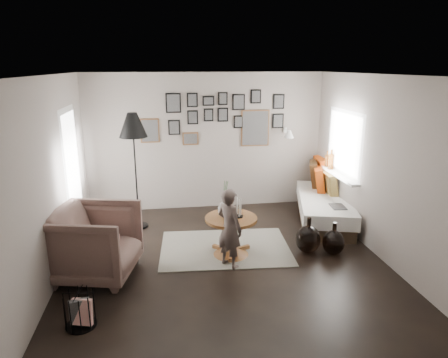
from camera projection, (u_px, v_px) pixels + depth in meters
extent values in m
plane|color=black|center=(226.00, 262.00, 5.71)|extent=(4.80, 4.80, 0.00)
plane|color=gray|center=(206.00, 142.00, 7.63)|extent=(4.50, 0.00, 4.50)
plane|color=gray|center=(275.00, 256.00, 3.07)|extent=(4.50, 0.00, 4.50)
plane|color=gray|center=(50.00, 182.00, 5.02)|extent=(0.00, 4.80, 4.80)
plane|color=gray|center=(382.00, 169.00, 5.68)|extent=(0.00, 4.80, 4.80)
plane|color=white|center=(226.00, 75.00, 4.99)|extent=(4.80, 4.80, 0.00)
plane|color=white|center=(73.00, 176.00, 6.23)|extent=(0.00, 2.14, 2.14)
plane|color=white|center=(73.00, 176.00, 6.23)|extent=(0.00, 1.88, 1.88)
plane|color=white|center=(73.00, 176.00, 6.23)|extent=(0.00, 1.93, 1.93)
plane|color=white|center=(345.00, 143.00, 6.78)|extent=(0.00, 1.30, 1.30)
plane|color=white|center=(345.00, 143.00, 6.78)|extent=(0.00, 1.14, 1.14)
cube|color=white|center=(339.00, 175.00, 6.93)|extent=(0.15, 1.32, 0.04)
cylinder|color=#8C4C14|center=(331.00, 162.00, 7.21)|extent=(0.10, 0.10, 0.28)
cylinder|color=#8C4C14|center=(327.00, 161.00, 7.38)|extent=(0.08, 0.08, 0.22)
cube|color=brown|center=(150.00, 131.00, 7.39)|extent=(0.35, 0.03, 0.45)
cube|color=black|center=(150.00, 131.00, 7.37)|extent=(0.30, 0.01, 0.40)
cube|color=black|center=(173.00, 103.00, 7.32)|extent=(0.28, 0.03, 0.36)
cube|color=black|center=(173.00, 103.00, 7.30)|extent=(0.23, 0.01, 0.31)
cube|color=black|center=(174.00, 127.00, 7.44)|extent=(0.22, 0.03, 0.28)
cube|color=black|center=(174.00, 128.00, 7.43)|extent=(0.17, 0.01, 0.23)
cube|color=black|center=(192.00, 100.00, 7.36)|extent=(0.20, 0.03, 0.26)
cube|color=black|center=(192.00, 100.00, 7.34)|extent=(0.15, 0.01, 0.21)
cube|color=black|center=(193.00, 117.00, 7.45)|extent=(0.20, 0.03, 0.26)
cube|color=black|center=(193.00, 117.00, 7.43)|extent=(0.15, 0.01, 0.21)
cube|color=black|center=(208.00, 101.00, 7.41)|extent=(0.22, 0.03, 0.18)
cube|color=black|center=(209.00, 101.00, 7.39)|extent=(0.17, 0.01, 0.13)
cube|color=black|center=(209.00, 115.00, 7.48)|extent=(0.18, 0.03, 0.24)
cube|color=black|center=(209.00, 115.00, 7.46)|extent=(0.13, 0.01, 0.19)
cube|color=black|center=(223.00, 98.00, 7.44)|extent=(0.18, 0.03, 0.24)
cube|color=black|center=(223.00, 99.00, 7.42)|extent=(0.13, 0.01, 0.19)
cube|color=black|center=(223.00, 115.00, 7.52)|extent=(0.20, 0.03, 0.26)
cube|color=black|center=(223.00, 115.00, 7.50)|extent=(0.15, 0.01, 0.21)
cube|color=black|center=(239.00, 102.00, 7.50)|extent=(0.24, 0.03, 0.30)
cube|color=black|center=(239.00, 102.00, 7.48)|extent=(0.19, 0.01, 0.25)
cube|color=black|center=(238.00, 122.00, 7.60)|extent=(0.18, 0.03, 0.24)
cube|color=black|center=(239.00, 122.00, 7.59)|extent=(0.13, 0.01, 0.19)
cube|color=brown|center=(255.00, 128.00, 7.69)|extent=(0.55, 0.03, 0.70)
cube|color=black|center=(255.00, 128.00, 7.67)|extent=(0.50, 0.01, 0.65)
cube|color=black|center=(256.00, 96.00, 7.52)|extent=(0.20, 0.03, 0.26)
cube|color=black|center=(256.00, 97.00, 7.51)|extent=(0.15, 0.01, 0.21)
cube|color=black|center=(279.00, 102.00, 7.62)|extent=(0.22, 0.03, 0.28)
cube|color=black|center=(279.00, 102.00, 7.60)|extent=(0.17, 0.01, 0.23)
cube|color=black|center=(278.00, 121.00, 7.72)|extent=(0.22, 0.03, 0.28)
cube|color=black|center=(278.00, 121.00, 7.70)|extent=(0.17, 0.01, 0.23)
cube|color=brown|center=(190.00, 139.00, 7.55)|extent=(0.30, 0.03, 0.24)
cube|color=black|center=(191.00, 139.00, 7.53)|extent=(0.25, 0.01, 0.19)
cube|color=white|center=(285.00, 130.00, 7.78)|extent=(0.06, 0.04, 0.10)
cylinder|color=white|center=(287.00, 130.00, 7.66)|extent=(0.02, 0.24, 0.02)
cone|color=white|center=(289.00, 134.00, 7.55)|extent=(0.18, 0.18, 0.14)
cube|color=beige|center=(225.00, 248.00, 6.15)|extent=(2.05, 1.51, 0.01)
cone|color=brown|center=(231.00, 251.00, 5.92)|extent=(0.56, 0.56, 0.11)
cylinder|color=brown|center=(231.00, 236.00, 5.85)|extent=(0.12, 0.12, 0.43)
cylinder|color=brown|center=(231.00, 219.00, 5.78)|extent=(0.76, 0.76, 0.04)
ellipsoid|color=black|center=(225.00, 209.00, 5.75)|extent=(0.22, 0.22, 0.24)
cylinder|color=black|center=(225.00, 200.00, 5.71)|extent=(0.07, 0.07, 0.04)
cylinder|color=black|center=(239.00, 216.00, 5.79)|extent=(0.13, 0.13, 0.02)
cube|color=black|center=(323.00, 215.00, 7.22)|extent=(1.31, 2.08, 0.22)
cube|color=silver|center=(324.00, 203.00, 7.16)|extent=(1.38, 2.15, 0.24)
cube|color=#B1380A|center=(311.00, 172.00, 7.81)|extent=(0.31, 0.60, 0.57)
cube|color=#382311|center=(305.00, 175.00, 7.70)|extent=(0.40, 0.56, 0.51)
cube|color=brown|center=(322.00, 177.00, 7.59)|extent=(0.24, 0.50, 0.49)
cube|color=#B1380A|center=(314.00, 180.00, 7.43)|extent=(0.36, 0.51, 0.47)
cube|color=brown|center=(326.00, 183.00, 7.28)|extent=(0.24, 0.44, 0.43)
cube|color=black|center=(338.00, 207.00, 6.60)|extent=(0.25, 0.33, 0.02)
imported|color=brown|center=(95.00, 243.00, 5.23)|extent=(1.25, 1.23, 0.95)
cube|color=white|center=(98.00, 241.00, 5.28)|extent=(0.53, 0.54, 0.19)
cylinder|color=black|center=(139.00, 226.00, 6.97)|extent=(0.31, 0.31, 0.03)
cylinder|color=black|center=(136.00, 178.00, 6.73)|extent=(0.03, 0.03, 1.76)
cone|color=black|center=(133.00, 125.00, 6.48)|extent=(0.46, 0.46, 0.40)
cube|color=black|center=(80.00, 311.00, 4.28)|extent=(0.23, 0.14, 0.30)
cube|color=white|center=(82.00, 312.00, 4.26)|extent=(0.23, 0.14, 0.30)
ellipsoid|color=black|center=(308.00, 239.00, 5.96)|extent=(0.37, 0.37, 0.43)
cylinder|color=black|center=(309.00, 222.00, 5.88)|extent=(0.06, 0.06, 0.13)
ellipsoid|color=black|center=(333.00, 243.00, 5.91)|extent=(0.33, 0.33, 0.38)
cylinder|color=black|center=(335.00, 227.00, 5.84)|extent=(0.06, 0.06, 0.13)
imported|color=#564844|center=(229.00, 228.00, 5.46)|extent=(0.47, 0.49, 1.14)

